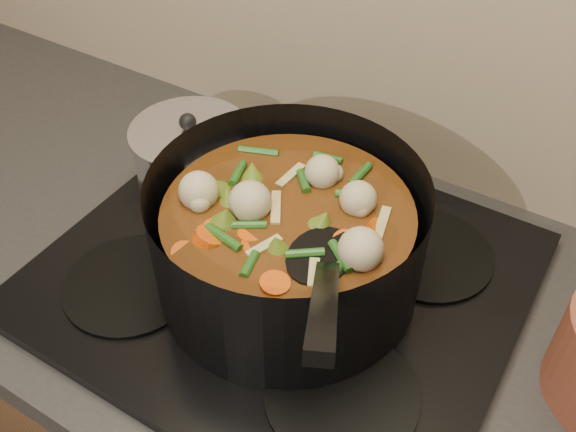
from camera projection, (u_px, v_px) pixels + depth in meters
The scene contains 3 objects.
stovetop at pixel (283, 274), 0.89m from camera, with size 0.62×0.54×0.03m.
stockpot at pixel (288, 240), 0.81m from camera, with size 0.42×0.45×0.25m.
saucepan at pixel (193, 161), 0.96m from camera, with size 0.17×0.17×0.14m.
Camera 1 is at (0.31, 1.43, 1.59)m, focal length 40.00 mm.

